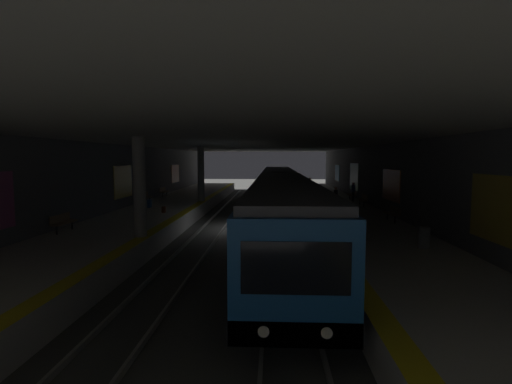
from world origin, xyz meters
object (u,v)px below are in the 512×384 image
bench_right_far (164,191)px  suitcase_rolling (149,204)px  person_waiting_near (336,197)px  backpack_on_floor (164,210)px  bench_left_mid (363,199)px  metro_train (280,195)px  bench_right_mid (146,196)px  person_walking_mid (353,191)px  bench_right_near (63,221)px  person_standing_far (310,186)px  bench_left_near (393,212)px  pillar_near (140,187)px  pillar_far (201,174)px  bench_left_far (352,194)px  trash_bin (424,237)px

bench_right_far → suitcase_rolling: suitcase_rolling is taller
person_waiting_near → suitcase_rolling: person_waiting_near is taller
backpack_on_floor → bench_left_mid: bearing=-72.8°
metro_train → bench_right_mid: metro_train is taller
bench_left_mid → person_walking_mid: person_walking_mid is taller
bench_right_near → bench_right_far: size_ratio=1.00×
person_waiting_near → person_standing_far: 9.97m
bench_left_near → pillar_near: bearing=110.2°
person_walking_mid → person_standing_far: bearing=32.9°
person_standing_far → backpack_on_floor: size_ratio=4.34×
pillar_far → person_walking_mid: (0.33, -12.78, -1.43)m
pillar_far → bench_right_far: (3.39, 4.18, -1.75)m
bench_left_far → person_walking_mid: size_ratio=1.08×
pillar_near → pillar_far: same height
bench_left_far → person_waiting_near: person_waiting_near is taller
pillar_far → bench_left_far: size_ratio=2.68×
metro_train → bench_left_far: (6.02, -6.33, -0.45)m
suitcase_rolling → backpack_on_floor: suitcase_rolling is taller
backpack_on_floor → trash_bin: (-9.25, -13.31, 0.23)m
person_walking_mid → person_waiting_near: bearing=155.8°
bench_left_near → bench_right_mid: 18.94m
metro_train → trash_bin: bearing=-153.9°
bench_left_far → bench_right_mid: size_ratio=1.00×
person_waiting_near → metro_train: bearing=92.2°
pillar_near → pillar_far: bearing=0.0°
suitcase_rolling → trash_bin: 19.20m
pillar_near → bench_right_mid: bearing=17.9°
pillar_near → bench_right_far: 18.57m
pillar_far → bench_right_near: bearing=163.0°
pillar_far → person_standing_far: size_ratio=2.62×
person_standing_far → trash_bin: (-21.50, -2.54, -0.52)m
pillar_near → backpack_on_floor: bearing=8.7°
pillar_far → suitcase_rolling: (-4.45, 2.97, -1.99)m
bench_right_far → trash_bin: bearing=-140.3°
metro_train → bench_right_far: (8.26, 10.73, -0.45)m
backpack_on_floor → person_waiting_near: bearing=-78.8°
bench_left_far → bench_right_near: 22.64m
metro_train → person_waiting_near: (0.15, -3.95, -0.13)m
pillar_far → suitcase_rolling: 5.71m
metro_train → person_waiting_near: bearing=-87.8°
bench_right_near → trash_bin: 16.54m
metro_train → person_standing_far: metro_train is taller
metro_train → bench_right_mid: (3.20, 10.73, -0.45)m
person_waiting_near → suitcase_rolling: size_ratio=1.81×
pillar_near → bench_right_far: size_ratio=2.68×
bench_left_far → person_standing_far: bearing=38.9°
bench_right_mid → person_walking_mid: (2.00, -16.96, 0.32)m
metro_train → bench_left_far: size_ratio=22.47×
metro_train → person_waiting_near: metro_train is taller
metro_train → backpack_on_floor: metro_train is taller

